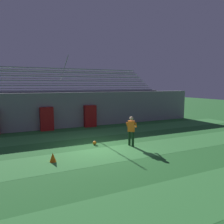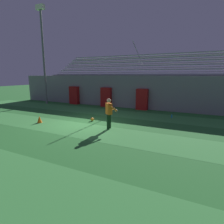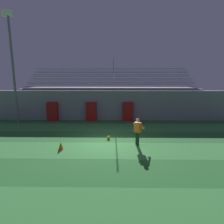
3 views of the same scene
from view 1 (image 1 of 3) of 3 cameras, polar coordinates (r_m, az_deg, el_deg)
The scene contains 12 objects.
ground_plane at distance 11.94m, azimuth -3.69°, elevation -9.45°, with size 80.00×80.00×0.00m, color #286B2D.
turf_stripe_near at distance 7.13m, azimuth 15.99°, elevation -21.60°, with size 28.00×2.42×0.01m, color #38843D.
turf_stripe_mid at distance 10.91m, azimuth -1.38°, elevation -11.02°, with size 28.00×2.42×0.01m, color #38843D.
turf_stripe_far at distance 15.31m, azimuth -8.85°, elevation -5.79°, with size 28.00×2.42×0.01m, color #38843D.
back_wall at distance 17.76m, azimuth -11.56°, elevation 0.50°, with size 24.00×0.60×2.80m, color gray.
padding_pillar_gate_left at distance 16.96m, azimuth -16.67°, elevation -1.74°, with size 0.96×0.44×1.75m, color maroon.
padding_pillar_gate_right at distance 17.79m, azimuth -5.74°, elevation -1.08°, with size 0.96×0.44×1.75m, color maroon.
bleacher_stand at distance 20.36m, azimuth -13.40°, elevation 1.60°, with size 18.00×4.75×5.83m.
goalkeeper at distance 12.21m, azimuth 5.06°, elevation -4.46°, with size 0.74×0.73×1.67m.
soccer_ball at distance 12.60m, azimuth -4.59°, elevation -8.04°, with size 0.22×0.22×0.22m, color orange.
traffic_cone at distance 10.21m, azimuth -15.20°, elevation -11.34°, with size 0.30×0.30×0.42m, color orange.
water_bottle at distance 17.28m, azimuth 5.31°, elevation -3.86°, with size 0.07×0.07×0.24m, color #1E8CD8.
Camera 1 is at (-4.23, -10.63, 3.40)m, focal length 35.00 mm.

